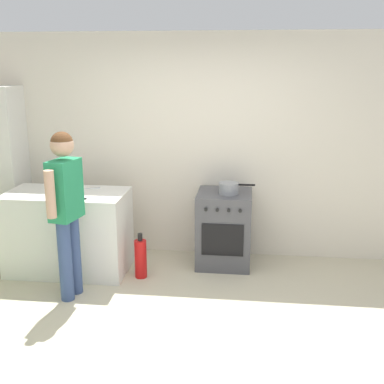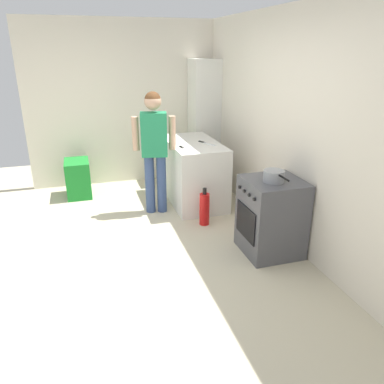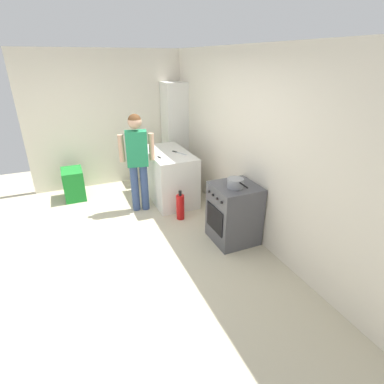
{
  "view_description": "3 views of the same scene",
  "coord_description": "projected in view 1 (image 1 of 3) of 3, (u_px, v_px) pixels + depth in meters",
  "views": [
    {
      "loc": [
        0.6,
        -3.62,
        2.25
      ],
      "look_at": [
        0.06,
        0.91,
        1.03
      ],
      "focal_mm": 45.0,
      "sensor_mm": 36.0,
      "label": 1
    },
    {
      "loc": [
        3.67,
        -0.33,
        2.15
      ],
      "look_at": [
        0.19,
        0.72,
        0.75
      ],
      "focal_mm": 35.0,
      "sensor_mm": 36.0,
      "label": 2
    },
    {
      "loc": [
        3.54,
        -0.44,
        2.44
      ],
      "look_at": [
        0.24,
        0.98,
        0.82
      ],
      "focal_mm": 28.0,
      "sensor_mm": 36.0,
      "label": 3
    }
  ],
  "objects": [
    {
      "name": "pot",
      "position": [
        229.0,
        188.0,
        5.32
      ],
      "size": [
        0.4,
        0.22,
        0.12
      ],
      "color": "gray",
      "rests_on": "oven_left"
    },
    {
      "name": "larder_cabinet",
      "position": [
        3.0,
        172.0,
        5.74
      ],
      "size": [
        0.48,
        0.44,
        2.0
      ],
      "primitive_type": "cube",
      "color": "silver",
      "rests_on": "ground"
    },
    {
      "name": "back_wall",
      "position": [
        197.0,
        147.0,
        5.66
      ],
      "size": [
        6.0,
        0.1,
        2.6
      ],
      "primitive_type": "cube",
      "color": "silver",
      "rests_on": "ground"
    },
    {
      "name": "counter_unit",
      "position": [
        68.0,
        232.0,
        5.31
      ],
      "size": [
        1.3,
        0.7,
        0.9
      ],
      "primitive_type": "cube",
      "color": "silver",
      "rests_on": "ground"
    },
    {
      "name": "ground_plane",
      "position": [
        173.0,
        334.0,
        4.12
      ],
      "size": [
        8.0,
        8.0,
        0.0
      ],
      "primitive_type": "plane",
      "color": "beige"
    },
    {
      "name": "oven_left",
      "position": [
        224.0,
        228.0,
        5.49
      ],
      "size": [
        0.61,
        0.62,
        0.85
      ],
      "color": "#4C4C51",
      "rests_on": "ground"
    },
    {
      "name": "person",
      "position": [
        66.0,
        201.0,
        4.56
      ],
      "size": [
        0.26,
        0.56,
        1.65
      ],
      "color": "#384C7A",
      "rests_on": "ground"
    },
    {
      "name": "knife_bread",
      "position": [
        83.0,
        189.0,
        5.32
      ],
      "size": [
        0.33,
        0.17,
        0.01
      ],
      "color": "silver",
      "rests_on": "counter_unit"
    },
    {
      "name": "knife_chef",
      "position": [
        90.0,
        199.0,
        4.93
      ],
      "size": [
        0.31,
        0.07,
        0.01
      ],
      "color": "silver",
      "rests_on": "counter_unit"
    },
    {
      "name": "fire_extinguisher",
      "position": [
        141.0,
        258.0,
        5.18
      ],
      "size": [
        0.13,
        0.13,
        0.5
      ],
      "color": "red",
      "rests_on": "ground"
    }
  ]
}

